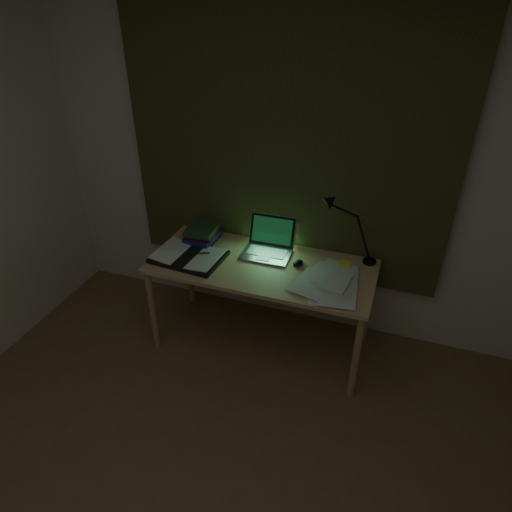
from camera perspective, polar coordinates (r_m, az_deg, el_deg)
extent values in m
cube|color=silver|center=(3.12, 3.76, 11.50)|extent=(3.50, 0.00, 2.50)
cube|color=#2E3018|center=(3.02, 3.68, 14.81)|extent=(2.20, 0.06, 2.00)
ellipsoid|color=black|center=(3.04, 5.28, -0.88)|extent=(0.08, 0.10, 0.03)
cube|color=#F5F433|center=(3.08, 11.03, -1.01)|extent=(0.09, 0.09, 0.02)
cube|color=pink|center=(3.08, 10.78, -1.07)|extent=(0.08, 0.08, 0.01)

